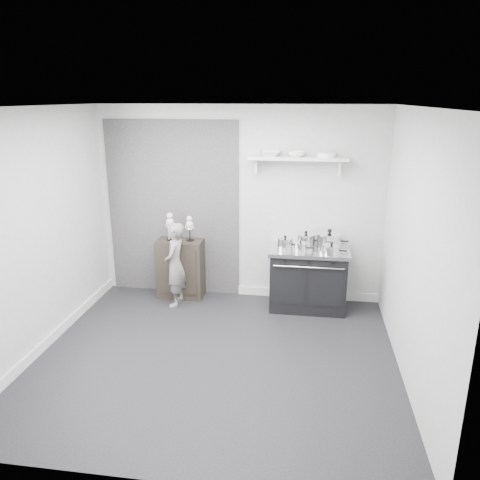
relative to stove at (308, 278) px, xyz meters
name	(u,v)px	position (x,y,z in m)	size (l,w,h in m)	color
ground	(215,357)	(-1.00, -1.48, -0.43)	(4.00, 4.00, 0.00)	black
room_shell	(207,211)	(-1.09, -1.33, 1.21)	(4.02, 3.62, 2.71)	silver
wall_shelf	(298,159)	(-0.20, 0.20, 1.58)	(1.30, 0.26, 0.24)	silver
stove	(308,278)	(0.00, 0.00, 0.00)	(1.06, 0.66, 0.85)	black
side_cabinet	(181,268)	(-1.82, 0.13, -0.01)	(0.65, 0.38, 0.85)	black
child	(175,265)	(-1.81, -0.18, 0.16)	(0.43, 0.28, 1.18)	slate
pot_front_left	(285,244)	(-0.32, -0.08, 0.50)	(0.29, 0.21, 0.20)	silver
pot_back_left	(306,239)	(-0.05, 0.15, 0.50)	(0.34, 0.26, 0.20)	silver
pot_back_right	(329,240)	(0.26, 0.10, 0.52)	(0.42, 0.34, 0.26)	silver
pot_front_right	(331,250)	(0.28, -0.20, 0.48)	(0.31, 0.22, 0.16)	silver
pot_front_center	(301,247)	(-0.12, -0.13, 0.48)	(0.26, 0.17, 0.15)	silver
skeleton_full	(170,224)	(-1.95, 0.13, 0.64)	(0.13, 0.08, 0.45)	silver
skeleton_torso	(190,226)	(-1.67, 0.13, 0.62)	(0.12, 0.07, 0.41)	silver
bowl_large	(270,154)	(-0.56, 0.19, 1.65)	(0.28, 0.28, 0.07)	white
bowl_small	(296,154)	(-0.22, 0.19, 1.65)	(0.22, 0.22, 0.07)	white
plate_stack	(326,155)	(0.17, 0.19, 1.64)	(0.24, 0.24, 0.06)	white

